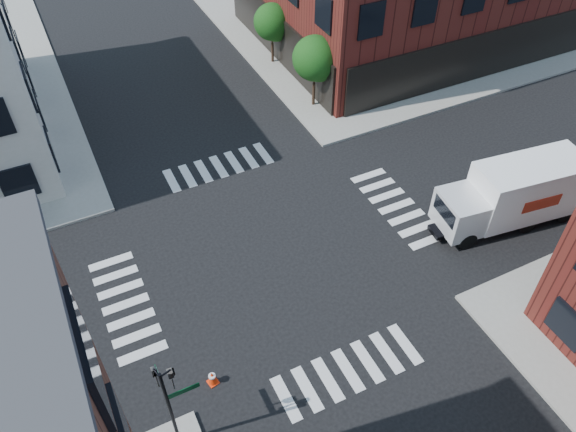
# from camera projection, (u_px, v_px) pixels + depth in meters

# --- Properties ---
(ground) EXTENTS (120.00, 120.00, 0.00)m
(ground) POSITION_uv_depth(u_px,v_px,m) (272.00, 251.00, 26.44)
(ground) COLOR black
(ground) RESTS_ON ground
(tree_near) EXTENTS (2.69, 2.69, 4.49)m
(tree_near) POSITION_uv_depth(u_px,v_px,m) (316.00, 60.00, 33.03)
(tree_near) COLOR black
(tree_near) RESTS_ON ground
(tree_far) EXTENTS (2.43, 2.43, 4.07)m
(tree_far) POSITION_uv_depth(u_px,v_px,m) (273.00, 24.00, 37.08)
(tree_far) COLOR black
(tree_far) RESTS_ON ground
(signal_pole) EXTENTS (1.29, 1.24, 4.60)m
(signal_pole) POSITION_uv_depth(u_px,v_px,m) (169.00, 398.00, 18.04)
(signal_pole) COLOR black
(signal_pole) RESTS_ON ground
(box_truck) EXTENTS (7.60, 3.13, 3.36)m
(box_truck) POSITION_uv_depth(u_px,v_px,m) (514.00, 194.00, 26.73)
(box_truck) COLOR white
(box_truck) RESTS_ON ground
(traffic_cone) EXTENTS (0.46, 0.46, 0.72)m
(traffic_cone) POSITION_uv_depth(u_px,v_px,m) (212.00, 378.00, 21.34)
(traffic_cone) COLOR #F6320A
(traffic_cone) RESTS_ON ground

